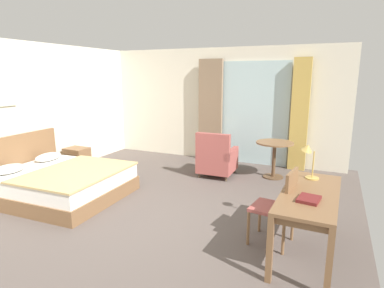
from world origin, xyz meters
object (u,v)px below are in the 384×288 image
Objects in this scene: nightstand at (77,159)px; desk_lamp at (309,154)px; desk_chair at (279,204)px; bed at (59,182)px; armchair_by_window at (217,159)px; round_cafe_table at (274,151)px; framed_picture at (3,96)px; closed_book at (309,199)px; writing_desk at (310,199)px.

desk_lamp reaches higher than nightstand.
desk_lamp reaches higher than desk_chair.
bed is 2.98m from armchair_by_window.
round_cafe_table is (-0.78, 2.13, -0.50)m from desk_lamp.
armchair_by_window is at bearing 34.00° from framed_picture.
desk_chair is 2.11× the size of desk_lamp.
armchair_by_window reaches higher than round_cafe_table.
desk_chair is 0.53m from closed_book.
framed_picture is (-5.14, 0.41, 0.91)m from closed_book.
nightstand is at bearing -163.81° from armchair_by_window.
desk_lamp is at bearing 63.23° from desk_chair.
nightstand is 4.72m from desk_chair.
desk_chair is 4.93m from framed_picture.
desk_lamp is 0.88m from closed_book.
closed_book is 0.59× the size of framed_picture.
round_cafe_table is 5.10m from framed_picture.
bed is 3.67m from desk_chair.
writing_desk is 1.62× the size of desk_chair.
bed reaches higher than writing_desk.
framed_picture is at bearing -175.28° from desk_lamp.
framed_picture is (-4.27, -2.54, 1.13)m from round_cafe_table.
armchair_by_window is (-1.60, 2.24, -0.17)m from desk_chair.
closed_book is 3.24m from armchair_by_window.
round_cafe_table reaches higher than nightstand.
writing_desk is 1.67× the size of armchair_by_window.
framed_picture is at bearing 178.48° from writing_desk.
desk_lamp is 5.11m from framed_picture.
framed_picture is at bearing -176.08° from closed_book.
bed is 4.01m from desk_lamp.
bed is at bearing 178.72° from desk_chair.
writing_desk is 3.42× the size of desk_lamp.
writing_desk is (3.99, -0.13, 0.39)m from bed.
desk_chair is 1.30× the size of round_cafe_table.
desk_chair reaches higher than writing_desk.
round_cafe_table is (3.13, 2.55, 0.28)m from bed.
closed_book is (4.85, -1.72, 0.52)m from nightstand.
desk_chair is 1.03× the size of armchair_by_window.
armchair_by_window is (-1.94, 2.29, -0.30)m from writing_desk.
bed reaches higher than round_cafe_table.
nightstand is at bearing 163.36° from writing_desk.
desk_lamp is at bearing 104.68° from closed_book.
closed_book is (0.09, -0.83, -0.28)m from desk_lamp.
nightstand is 1.89× the size of closed_book.
closed_book is (4.00, -0.41, 0.50)m from bed.
bed reaches higher than desk_chair.
closed_book reaches higher than round_cafe_table.
framed_picture is (-3.19, -2.15, 1.32)m from armchair_by_window.
framed_picture is (-1.14, 0.00, 1.41)m from bed.
closed_book is at bearing -73.61° from round_cafe_table.
nightstand is 1.11× the size of framed_picture.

